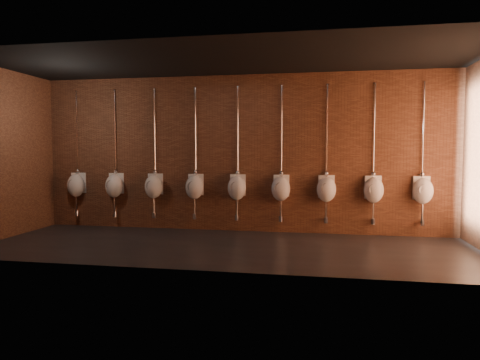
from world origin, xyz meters
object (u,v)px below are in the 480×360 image
Objects in this scene: urinal_0 at (76,185)px; urinal_4 at (237,187)px; urinal_3 at (195,186)px; urinal_6 at (326,189)px; urinal_2 at (154,186)px; urinal_8 at (423,190)px; urinal_1 at (114,185)px; urinal_5 at (281,188)px; urinal_7 at (374,189)px.

urinal_0 is 3.57m from urinal_4.
urinal_6 is (2.68, 0.00, 0.00)m from urinal_3.
urinal_3 is (0.89, 0.00, 0.00)m from urinal_2.
urinal_3 is 4.47m from urinal_8.
urinal_1 and urinal_4 have the same top height.
urinal_0 is 4.47m from urinal_5.
urinal_4 is at bearing 0.00° from urinal_2.
urinal_2 is 5.36m from urinal_8.
urinal_6 is (0.89, 0.00, 0.00)m from urinal_5.
urinal_3 is (1.79, 0.00, 0.00)m from urinal_1.
urinal_4 is (0.89, 0.00, 0.00)m from urinal_3.
urinal_5 is at bearing 180.00° from urinal_7.
urinal_1 is 5.36m from urinal_7.
urinal_4 is (3.57, 0.00, 0.00)m from urinal_0.
urinal_7 is at bearing 0.00° from urinal_3.
urinal_6 is 1.00× the size of urinal_8.
urinal_4 is 3.57m from urinal_8.
urinal_0 and urinal_2 have the same top height.
urinal_3 and urinal_8 have the same top height.
urinal_2 is at bearing 0.00° from urinal_0.
urinal_3 is (2.68, 0.00, 0.00)m from urinal_0.
urinal_1 is 1.00× the size of urinal_3.
urinal_0 is 1.00× the size of urinal_7.
urinal_8 is (3.57, 0.00, 0.00)m from urinal_4.
urinal_1 and urinal_6 have the same top height.
urinal_1 is 0.89m from urinal_2.
urinal_1 is 1.00× the size of urinal_5.
urinal_0 is at bearing 180.00° from urinal_6.
urinal_6 is (4.47, 0.00, 0.00)m from urinal_1.
urinal_7 is (2.68, 0.00, 0.00)m from urinal_4.
urinal_8 is (4.47, 0.00, 0.00)m from urinal_3.
urinal_0 is 0.89m from urinal_1.
urinal_1 is at bearing 180.00° from urinal_6.
urinal_4 is 0.89m from urinal_5.
urinal_3 is at bearing 180.00° from urinal_8.
urinal_2 is at bearing 180.00° from urinal_7.
urinal_3 is 1.00× the size of urinal_8.
urinal_3 is 1.00× the size of urinal_7.
urinal_4 is (2.68, 0.00, 0.00)m from urinal_1.
urinal_1 is 1.00× the size of urinal_8.
urinal_1 is at bearing 180.00° from urinal_8.
urinal_5 is 1.00× the size of urinal_7.
urinal_6 is at bearing 0.00° from urinal_2.
urinal_2 is 4.47m from urinal_7.
urinal_0 and urinal_7 have the same top height.
urinal_7 is at bearing 0.00° from urinal_5.
urinal_5 is 0.89m from urinal_6.
urinal_7 is at bearing 0.00° from urinal_4.
urinal_5 is at bearing 0.00° from urinal_3.
urinal_1 and urinal_2 have the same top height.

